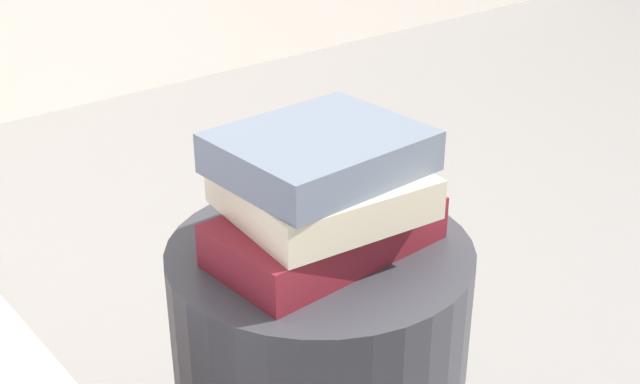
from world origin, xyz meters
The scene contains 3 objects.
book_maroon centered at (0.00, -0.01, 0.51)m, with size 0.28×0.15×0.06m, color maroon.
book_cream centered at (0.00, -0.01, 0.56)m, with size 0.22×0.20×0.05m, color beige.
book_slate centered at (0.00, 0.00, 0.61)m, with size 0.23×0.19×0.05m, color slate.
Camera 1 is at (-0.59, -0.71, 1.01)m, focal length 46.88 mm.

